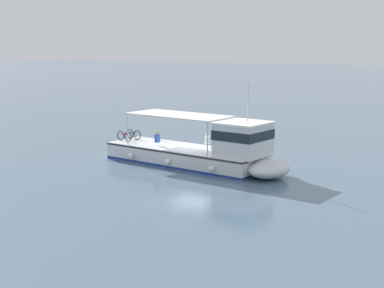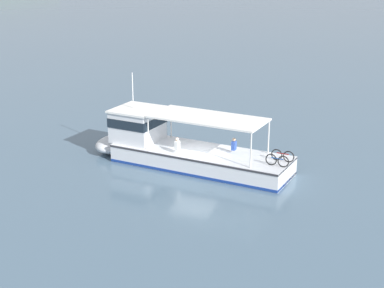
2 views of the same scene
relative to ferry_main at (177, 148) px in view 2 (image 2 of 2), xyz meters
The scene contains 2 objects.
ground_plane 1.70m from the ferry_main, 114.48° to the right, with size 400.00×400.00×0.00m, color slate.
ferry_main is the anchor object (origin of this frame).
Camera 2 is at (-30.43, -10.68, 12.29)m, focal length 54.25 mm.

